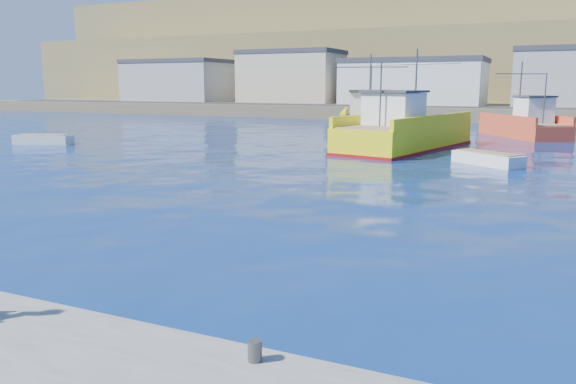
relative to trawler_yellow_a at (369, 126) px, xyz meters
The scene contains 8 objects.
ground 32.87m from the trawler_yellow_a, 79.65° to the right, with size 260.00×260.00×0.00m, color #071959.
dock_bollards 36.31m from the trawler_yellow_a, 79.69° to the right, with size 36.20×0.20×0.30m.
far_shore 77.51m from the trawler_yellow_a, 85.61° to the left, with size 200.00×81.00×24.00m.
trawler_yellow_a is the anchor object (origin of this frame).
trawler_yellow_b 5.99m from the trawler_yellow_a, 50.94° to the right, with size 7.14×13.47×6.71m.
boat_orange 13.52m from the trawler_yellow_a, 36.51° to the left, with size 7.55×9.15×6.14m.
skiff_left 24.22m from the trawler_yellow_a, 149.32° to the right, with size 4.25×2.69×0.87m.
skiff_mid 14.16m from the trawler_yellow_a, 46.98° to the right, with size 3.98×3.48×0.86m.
Camera 1 is at (6.39, -9.74, 4.25)m, focal length 35.00 mm.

